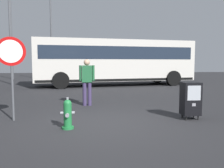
{
  "coord_description": "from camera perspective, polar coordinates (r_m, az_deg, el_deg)",
  "views": [
    {
      "loc": [
        -0.54,
        -6.03,
        1.57
      ],
      "look_at": [
        0.3,
        1.2,
        0.9
      ],
      "focal_mm": 38.28,
      "sensor_mm": 36.0,
      "label": 1
    }
  ],
  "objects": [
    {
      "name": "ground_plane",
      "position": [
        6.25,
        -1.48,
        -9.28
      ],
      "size": [
        60.0,
        60.0,
        0.0
      ],
      "primitive_type": "plane",
      "color": "#262628"
    },
    {
      "name": "fire_hydrant",
      "position": [
        5.74,
        -10.55,
        -7.09
      ],
      "size": [
        0.33,
        0.32,
        0.75
      ],
      "color": "#1E7238",
      "rests_on": "ground_plane"
    },
    {
      "name": "newspaper_box_primary",
      "position": [
        6.91,
        18.25,
        -3.33
      ],
      "size": [
        0.48,
        0.42,
        1.02
      ],
      "color": "black",
      "rests_on": "ground_plane"
    },
    {
      "name": "stop_sign",
      "position": [
        6.84,
        -22.92,
        5.11
      ],
      "size": [
        0.71,
        0.31,
        2.23
      ],
      "color": "#4C4F54",
      "rests_on": "ground_plane"
    },
    {
      "name": "pedestrian",
      "position": [
        8.61,
        -6.01,
        1.08
      ],
      "size": [
        0.55,
        0.22,
        1.67
      ],
      "color": "#382D51",
      "rests_on": "ground_plane"
    },
    {
      "name": "bus_near",
      "position": [
        16.13,
        0.77,
        5.74
      ],
      "size": [
        10.75,
        3.97,
        3.0
      ],
      "rotation": [
        0.0,
        0.0,
        0.14
      ],
      "color": "beige",
      "rests_on": "ground_plane"
    },
    {
      "name": "street_light_near_left",
      "position": [
        23.94,
        -22.89,
        11.57
      ],
      "size": [
        0.32,
        0.32,
        7.61
      ],
      "color": "#4C4F54",
      "rests_on": "ground_plane"
    },
    {
      "name": "street_light_near_right",
      "position": [
        20.8,
        -14.35,
        12.86
      ],
      "size": [
        0.32,
        0.32,
        7.62
      ],
      "color": "#4C4F54",
      "rests_on": "ground_plane"
    },
    {
      "name": "street_light_far_left",
      "position": [
        18.36,
        -23.26,
        14.12
      ],
      "size": [
        0.32,
        0.32,
        7.92
      ],
      "color": "#4C4F54",
      "rests_on": "ground_plane"
    }
  ]
}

